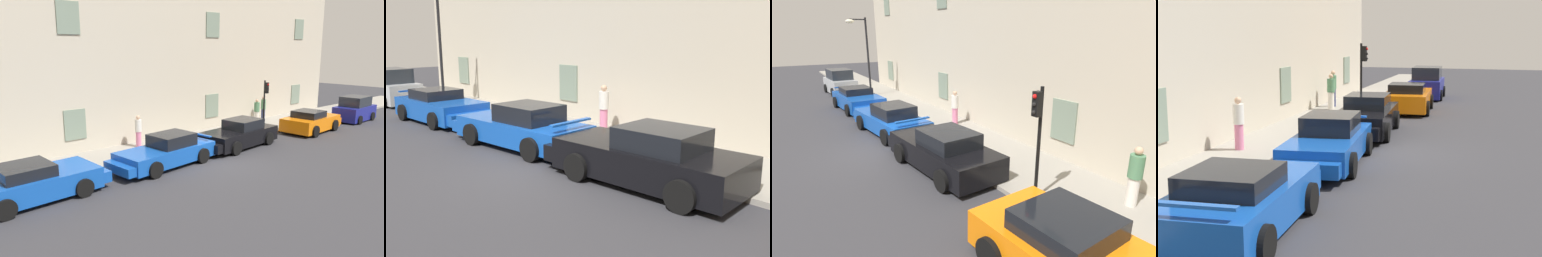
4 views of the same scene
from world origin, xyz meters
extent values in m
plane|color=#333338|center=(0.00, 0.00, 0.00)|extent=(80.00, 80.00, 0.00)
cube|color=gray|center=(0.00, 3.55, 0.07)|extent=(60.00, 3.34, 0.14)
cube|color=#BCB29E|center=(0.00, 7.02, 5.45)|extent=(34.72, 3.60, 10.90)
cube|color=gray|center=(-13.89, 5.19, 1.60)|extent=(1.10, 0.06, 1.50)
cube|color=gray|center=(-4.63, 5.19, 1.60)|extent=(1.10, 0.06, 1.50)
cube|color=gray|center=(4.63, 5.19, 1.60)|extent=(1.10, 0.06, 1.50)
cube|color=gray|center=(-13.89, 5.19, 6.65)|extent=(1.10, 0.06, 1.50)
cube|color=#144CB2|center=(-8.03, 0.99, 0.56)|extent=(4.46, 2.28, 0.77)
cube|color=black|center=(-8.35, 0.97, 1.15)|extent=(1.83, 1.73, 0.41)
cube|color=#144CB2|center=(-6.11, 1.10, 0.46)|extent=(1.41, 1.95, 0.43)
cube|color=#144CB2|center=(-10.02, 0.87, 1.17)|extent=(0.26, 1.74, 0.06)
cylinder|color=black|center=(-6.74, 2.08, 0.35)|extent=(0.70, 0.28, 0.69)
cylinder|color=black|center=(-6.62, 0.05, 0.35)|extent=(0.70, 0.28, 0.69)
cylinder|color=black|center=(-9.43, 1.93, 0.35)|extent=(0.70, 0.28, 0.69)
cylinder|color=black|center=(-9.31, -0.11, 0.35)|extent=(0.70, 0.28, 0.69)
cube|color=#144CB2|center=(-2.17, 1.06, 0.55)|extent=(4.86, 2.33, 0.69)
cube|color=black|center=(-1.82, 1.10, 1.17)|extent=(2.02, 1.68, 0.55)
cube|color=#144CB2|center=(-4.23, 0.86, 0.46)|extent=(1.57, 1.86, 0.38)
cube|color=#144CB2|center=(-0.02, 1.28, 1.11)|extent=(0.32, 1.61, 0.06)
cylinder|color=black|center=(-3.53, -0.01, 0.36)|extent=(0.74, 0.31, 0.72)
cylinder|color=black|center=(-3.71, 1.86, 0.36)|extent=(0.74, 0.31, 0.72)
cylinder|color=black|center=(-0.63, 0.27, 0.36)|extent=(0.74, 0.31, 0.72)
cylinder|color=black|center=(-0.81, 2.14, 0.36)|extent=(0.74, 0.31, 0.72)
cube|color=black|center=(2.88, 1.21, 0.57)|extent=(4.83, 2.29, 0.79)
cube|color=black|center=(3.23, 1.23, 1.22)|extent=(1.99, 1.68, 0.51)
cube|color=black|center=(0.82, 1.04, 0.47)|extent=(1.54, 1.87, 0.43)
cylinder|color=black|center=(1.51, 0.13, 0.36)|extent=(0.73, 0.30, 0.71)
cylinder|color=black|center=(1.35, 2.04, 0.36)|extent=(0.73, 0.30, 0.71)
cylinder|color=black|center=(4.40, 0.37, 0.36)|extent=(0.73, 0.30, 0.71)
cylinder|color=black|center=(4.25, 2.28, 0.36)|extent=(0.73, 0.30, 0.71)
cube|color=black|center=(8.81, 0.71, 1.18)|extent=(1.78, 1.74, 0.41)
cylinder|color=black|center=(7.76, 1.66, 0.36)|extent=(0.73, 0.29, 0.72)
cylinder|color=black|center=(7.91, -0.37, 0.36)|extent=(0.73, 0.29, 0.72)
cube|color=#B2B7BC|center=(-14.35, 1.20, 0.63)|extent=(3.79, 1.92, 1.02)
cube|color=#1E232B|center=(-14.35, 1.20, 1.51)|extent=(2.30, 1.63, 0.74)
cylinder|color=black|center=(-15.41, 0.29, 0.33)|extent=(0.67, 0.23, 0.66)
cylinder|color=black|center=(-15.50, 2.01, 0.33)|extent=(0.67, 0.23, 0.66)
cylinder|color=black|center=(-13.19, 0.40, 0.33)|extent=(0.67, 0.23, 0.66)
cylinder|color=black|center=(-13.28, 2.12, 0.33)|extent=(0.67, 0.23, 0.66)
cylinder|color=black|center=(6.34, 2.32, 1.74)|extent=(0.10, 0.10, 3.19)
cube|color=black|center=(6.34, 2.18, 2.88)|extent=(0.22, 0.20, 0.66)
sphere|color=red|center=(6.34, 2.07, 3.09)|extent=(0.12, 0.12, 0.12)
sphere|color=black|center=(6.34, 2.07, 2.88)|extent=(0.12, 0.12, 0.12)
sphere|color=black|center=(6.34, 2.07, 2.67)|extent=(0.12, 0.12, 0.12)
cylinder|color=black|center=(-11.62, 2.81, 2.88)|extent=(0.14, 0.14, 5.49)
cube|color=black|center=(-11.62, 2.26, 5.48)|extent=(0.08, 1.10, 0.08)
ellipsoid|color=#EAE5C6|center=(-11.62, 1.76, 5.35)|extent=(0.44, 0.60, 0.28)
cylinder|color=silver|center=(8.01, 4.25, 0.55)|extent=(0.33, 0.33, 0.82)
cylinder|color=#4C7F59|center=(8.01, 4.25, 1.28)|extent=(0.42, 0.42, 0.64)
sphere|color=tan|center=(8.01, 4.25, 1.72)|extent=(0.22, 0.22, 0.22)
cylinder|color=pink|center=(-1.60, 4.25, 0.55)|extent=(0.31, 0.31, 0.83)
cylinder|color=silver|center=(-1.60, 4.25, 1.29)|extent=(0.38, 0.38, 0.64)
sphere|color=tan|center=(-1.60, 4.25, 1.73)|extent=(0.22, 0.22, 0.22)
camera|label=1|loc=(-11.99, -12.19, 5.33)|focal=35.11mm
camera|label=2|loc=(9.08, -6.70, 3.54)|focal=40.11mm
camera|label=3|loc=(12.43, -3.75, 4.69)|focal=30.56mm
camera|label=4|loc=(-17.70, -4.02, 3.95)|focal=53.06mm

